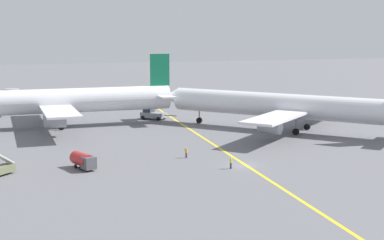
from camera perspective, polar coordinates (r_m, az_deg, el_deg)
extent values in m
plane|color=slate|center=(88.18, 5.08, -4.52)|extent=(600.00, 600.00, 0.00)
cube|color=yellow|center=(97.64, 3.34, -3.20)|extent=(11.07, 119.58, 0.01)
cylinder|color=silver|center=(124.61, -14.84, 1.78)|extent=(55.95, 6.03, 5.22)
cone|color=silver|center=(129.89, -2.01, 2.33)|extent=(3.66, 4.23, 4.18)
cube|color=silver|center=(124.93, -13.55, 1.48)|extent=(6.99, 40.73, 0.44)
cube|color=silver|center=(129.13, -3.07, 2.52)|extent=(3.39, 13.05, 0.28)
cube|color=#14724C|center=(128.57, -3.22, 5.01)|extent=(4.40, 0.42, 7.07)
cylinder|color=#999EA3|center=(136.32, -14.41, 1.27)|extent=(4.24, 2.66, 2.60)
cylinder|color=#999EA3|center=(113.85, -13.46, -0.12)|extent=(4.24, 2.66, 2.60)
cylinder|color=slate|center=(122.07, -12.88, -0.05)|extent=(0.28, 0.28, 2.72)
cylinder|color=black|center=(122.27, -12.86, -0.68)|extent=(1.31, 0.57, 1.30)
cylinder|color=slate|center=(128.76, -13.21, 0.38)|extent=(0.28, 0.28, 2.72)
cylinder|color=black|center=(128.96, -13.19, -0.21)|extent=(1.31, 0.57, 1.30)
cylinder|color=silver|center=(119.10, 9.29, 1.40)|extent=(36.49, 42.13, 4.96)
cone|color=silver|center=(130.86, -1.67, 2.16)|extent=(5.30, 5.08, 4.56)
cube|color=silver|center=(118.32, 10.43, 0.96)|extent=(36.69, 32.25, 0.44)
cylinder|color=#999EA3|center=(130.05, 11.77, 0.81)|extent=(4.69, 4.89, 2.60)
cylinder|color=#999EA3|center=(107.93, 7.76, -0.67)|extent=(4.69, 4.89, 2.60)
cylinder|color=slate|center=(115.21, 10.28, -0.58)|extent=(0.28, 0.28, 2.34)
cylinder|color=black|center=(115.40, 10.27, -1.15)|extent=(1.26, 1.35, 1.30)
cylinder|color=slate|center=(121.55, 11.38, -0.13)|extent=(0.28, 0.28, 2.34)
cylinder|color=black|center=(121.73, 11.36, -0.67)|extent=(1.26, 1.35, 1.30)
cylinder|color=slate|center=(128.12, 0.73, 0.49)|extent=(0.28, 0.28, 2.34)
cylinder|color=black|center=(128.30, 0.73, -0.03)|extent=(1.26, 1.35, 1.30)
cube|color=gray|center=(134.21, -3.85, 0.51)|extent=(5.99, 6.00, 1.17)
cube|color=#333D47|center=(134.67, -4.31, 0.97)|extent=(3.04, 3.04, 0.90)
cylinder|color=#4C4C51|center=(132.11, -2.17, 0.44)|extent=(2.40, 2.41, 0.20)
sphere|color=orange|center=(134.58, -4.32, 1.24)|extent=(0.24, 0.24, 0.24)
cylinder|color=black|center=(134.07, -4.90, 0.23)|extent=(0.85, 0.85, 0.90)
cylinder|color=black|center=(136.50, -4.30, 0.39)|extent=(0.85, 0.85, 0.90)
cylinder|color=black|center=(132.09, -3.37, 0.12)|extent=(0.85, 0.85, 0.90)
cylinder|color=black|center=(134.55, -2.79, 0.28)|extent=(0.85, 0.85, 0.90)
cylinder|color=red|center=(87.16, -10.88, -3.85)|extent=(3.23, 4.44, 2.00)
cube|color=#4C4C51|center=(85.49, -10.22, -4.22)|extent=(2.26, 2.29, 1.80)
cylinder|color=black|center=(87.09, -10.21, -4.59)|extent=(0.39, 0.63, 0.60)
cylinder|color=black|center=(86.43, -11.02, -4.71)|extent=(0.39, 0.63, 0.60)
cylinder|color=black|center=(88.37, -10.69, -4.41)|extent=(0.39, 0.63, 0.60)
cylinder|color=black|center=(87.72, -11.49, -4.53)|extent=(0.39, 0.63, 0.60)
cube|color=silver|center=(85.88, -18.53, -3.45)|extent=(4.00, 3.89, 2.71)
cylinder|color=black|center=(86.22, -17.91, -5.01)|extent=(0.57, 0.56, 0.60)
cylinder|color=black|center=(87.19, -18.57, -4.89)|extent=(0.57, 0.56, 0.60)
cylinder|color=#2D3351|center=(92.99, -0.57, -3.52)|extent=(0.28, 0.28, 0.86)
cylinder|color=orange|center=(92.84, -0.57, -3.08)|extent=(0.36, 0.36, 0.61)
sphere|color=tan|center=(92.76, -0.58, -2.82)|extent=(0.23, 0.23, 0.23)
cylinder|color=#F24C19|center=(92.77, -0.76, -3.01)|extent=(0.05, 0.05, 0.40)
cylinder|color=#2D3351|center=(85.88, 3.88, -4.56)|extent=(0.28, 0.28, 0.89)
cylinder|color=#D1E02D|center=(85.71, 3.88, -4.06)|extent=(0.36, 0.36, 0.63)
sphere|color=beige|center=(85.62, 3.88, -3.78)|extent=(0.24, 0.24, 0.24)
cylinder|color=#F24C19|center=(85.97, 3.91, -3.94)|extent=(0.05, 0.05, 0.40)
cylinder|color=#B7B7BC|center=(149.99, -17.68, 2.04)|extent=(4.93, 14.36, 3.20)
cylinder|color=#99999E|center=(156.96, -17.47, 2.33)|extent=(3.84, 3.84, 3.52)
cylinder|color=#595960|center=(156.18, -17.47, 1.60)|extent=(0.70, 0.70, 3.81)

